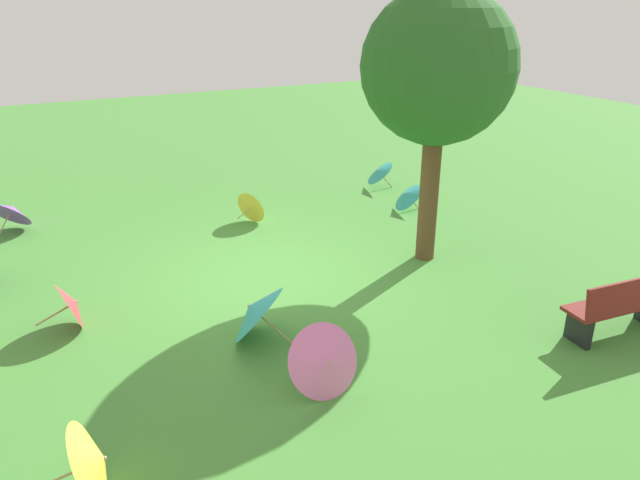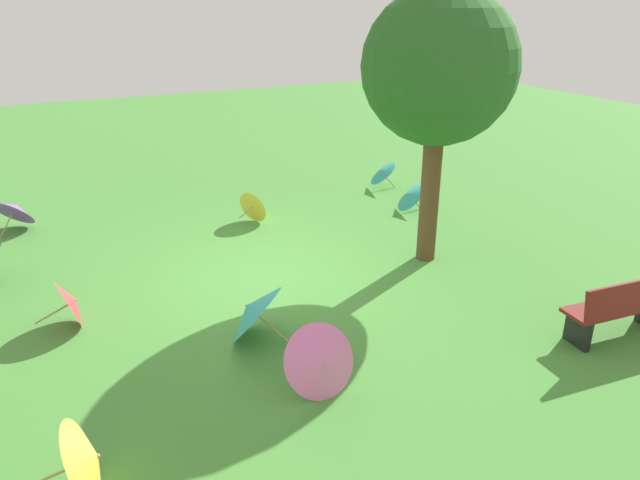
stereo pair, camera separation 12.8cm
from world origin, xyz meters
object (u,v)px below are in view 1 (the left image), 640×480
Objects in this scene: parasol_yellow_1 at (253,206)px; parasol_purple_0 at (11,211)px; parasol_teal_3 at (379,172)px; shade_tree at (438,69)px; parasol_pink_1 at (326,361)px; parasol_red_0 at (73,304)px; park_bench at (623,305)px; parasol_teal_0 at (254,310)px; parasol_teal_2 at (406,195)px; parasol_yellow_0 at (96,462)px.

parasol_purple_0 is at bearing -20.90° from parasol_yellow_1.
parasol_purple_0 reaches higher than parasol_teal_3.
shade_tree reaches higher than parasol_pink_1.
parasol_red_0 is at bearing 98.14° from parasol_purple_0.
shade_tree reaches higher than parasol_yellow_1.
parasol_red_0 reaches higher than parasol_yellow_1.
park_bench is at bearing 84.42° from parasol_teal_3.
parasol_teal_2 is at bearing -144.83° from parasol_teal_0.
parasol_teal_3 is (-7.18, -3.53, 0.03)m from parasol_red_0.
parasol_teal_3 is at bearing -100.95° from parasol_teal_2.
parasol_purple_0 is 1.44× the size of parasol_red_0.
parasol_teal_2 is (-0.39, -5.52, -0.14)m from park_bench.
shade_tree is at bearing -77.21° from park_bench.
parasol_teal_3 is at bearing -153.79° from parasol_red_0.
parasol_purple_0 is 1.31× the size of parasol_teal_2.
shade_tree is 4.99× the size of parasol_yellow_0.
shade_tree is 3.80m from parasol_teal_2.
shade_tree is at bearing -141.89° from parasol_pink_1.
parasol_teal_3 is at bearing -110.85° from shade_tree.
shade_tree reaches higher than park_bench.
parasol_yellow_1 is (-1.61, -4.18, -0.10)m from parasol_teal_0.
parasol_red_0 is at bearing 26.21° from parasol_teal_3.
parasol_yellow_0 reaches higher than parasol_teal_3.
parasol_purple_0 is at bearing -81.86° from parasol_red_0.
parasol_teal_3 is (-0.31, -1.59, 0.08)m from parasol_teal_2.
parasol_teal_0 is at bearing 44.28° from parasol_teal_3.
shade_tree reaches higher than parasol_teal_0.
park_bench is 1.83× the size of parasol_yellow_0.
shade_tree reaches higher than parasol_teal_3.
park_bench is 6.91m from parasol_yellow_1.
parasol_pink_1 is at bearing 129.83° from parasol_red_0.
parasol_teal_3 is (-5.09, -4.96, -0.04)m from parasol_teal_0.
park_bench is at bearing 153.87° from parasol_teal_0.
parasol_red_0 is 0.86× the size of parasol_teal_3.
parasol_purple_0 is 7.89m from parasol_teal_2.
parasol_red_0 is 8.00m from parasol_teal_3.
parasol_teal_0 is at bearing 145.67° from parasol_red_0.
parasol_yellow_0 is 3.33m from parasol_red_0.
parasol_yellow_0 is (6.63, -0.26, -0.04)m from park_bench.
park_bench is 1.94× the size of parasol_teal_2.
parasol_teal_3 is at bearing -95.58° from park_bench.
park_bench is at bearing 85.99° from parasol_teal_2.
parasol_teal_3 is 7.99m from parasol_pink_1.
parasol_yellow_1 is (3.47, 0.78, -0.06)m from parasol_teal_3.
shade_tree is 4.02× the size of parasol_purple_0.
parasol_purple_0 is 7.74m from parasol_yellow_0.
parasol_teal_2 is (-1.14, -2.21, -2.88)m from shade_tree.
parasol_yellow_0 is at bearing 57.59° from parasol_yellow_1.
parasol_purple_0 is 4.64m from parasol_yellow_1.
parasol_yellow_0 is 8.77m from parasol_teal_2.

